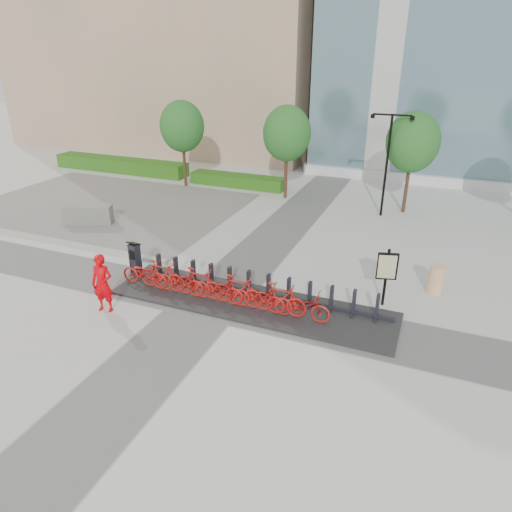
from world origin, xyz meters
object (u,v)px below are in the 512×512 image
at_px(bike_0, 145,273).
at_px(jersey_barrier, 88,215).
at_px(construction_barrel, 436,280).
at_px(worker_red, 102,283).
at_px(map_sign, 387,269).
at_px(kiosk, 135,259).

height_order(bike_0, jersey_barrier, bike_0).
distance_m(bike_0, construction_barrel, 10.13).
xyz_separation_m(worker_red, map_sign, (8.28, 3.76, 0.36)).
relative_size(worker_red, jersey_barrier, 0.84).
xyz_separation_m(construction_barrel, jersey_barrier, (-15.91, 0.99, -0.07)).
height_order(kiosk, map_sign, map_sign).
bearing_deg(bike_0, worker_red, 170.30).
bearing_deg(construction_barrel, worker_red, -151.87).
distance_m(kiosk, jersey_barrier, 6.78).
height_order(bike_0, worker_red, worker_red).
height_order(worker_red, construction_barrel, worker_red).
relative_size(worker_red, construction_barrel, 1.87).
distance_m(worker_red, map_sign, 9.10).
bearing_deg(map_sign, bike_0, 179.23).
relative_size(kiosk, construction_barrel, 1.30).
bearing_deg(kiosk, worker_red, -68.29).
bearing_deg(jersey_barrier, kiosk, -56.24).
bearing_deg(map_sign, kiosk, 174.27).
height_order(kiosk, construction_barrel, kiosk).
bearing_deg(kiosk, map_sign, 18.66).
bearing_deg(worker_red, map_sign, 14.45).
bearing_deg(construction_barrel, jersey_barrier, 176.45).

